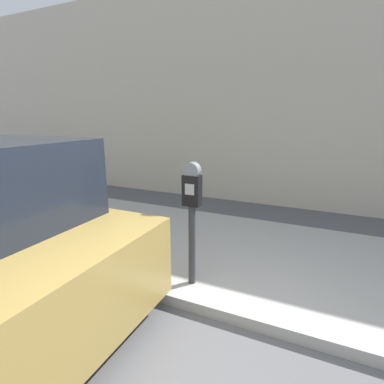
% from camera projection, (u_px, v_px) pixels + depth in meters
% --- Properties ---
extents(sidewalk, '(24.00, 2.80, 0.13)m').
position_uv_depth(sidewalk, '(262.00, 259.00, 4.13)').
color(sidewalk, '#9E9B96').
rests_on(sidewalk, ground_plane).
extents(building_facade, '(24.00, 0.30, 4.90)m').
position_uv_depth(building_facade, '(301.00, 92.00, 6.18)').
color(building_facade, beige).
rests_on(building_facade, ground_plane).
extents(parking_meter, '(0.19, 0.12, 1.39)m').
position_uv_depth(parking_meter, '(192.00, 207.00, 3.21)').
color(parking_meter, '#2D2D30').
rests_on(parking_meter, sidewalk).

